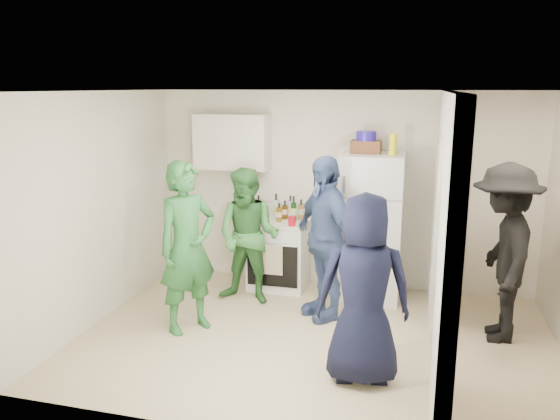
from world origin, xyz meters
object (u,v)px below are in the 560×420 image
(wicker_basket, at_px, (366,147))
(person_navy, at_px, (364,289))
(person_green_left, at_px, (188,248))
(person_green_center, at_px, (249,236))
(yellow_cup_stack_top, at_px, (393,145))
(fridge, at_px, (371,227))
(person_nook, at_px, (503,253))
(blue_bowl, at_px, (366,136))
(stove, at_px, (279,254))
(person_denim, at_px, (324,238))

(wicker_basket, height_order, person_navy, wicker_basket)
(person_green_left, xyz_separation_m, person_green_center, (0.37, 0.90, -0.10))
(yellow_cup_stack_top, relative_size, person_green_center, 0.15)
(person_green_center, bearing_deg, fridge, 25.46)
(fridge, bearing_deg, person_nook, -30.36)
(wicker_basket, xyz_separation_m, person_green_center, (-1.29, -0.58, -1.03))
(person_green_left, distance_m, person_navy, 1.98)
(person_green_center, bearing_deg, wicker_basket, 28.81)
(person_green_left, bearing_deg, fridge, -14.73)
(wicker_basket, height_order, blue_bowl, blue_bowl)
(blue_bowl, distance_m, person_green_center, 1.83)
(person_green_left, bearing_deg, person_green_center, 13.67)
(wicker_basket, bearing_deg, person_navy, -83.60)
(yellow_cup_stack_top, relative_size, person_navy, 0.15)
(fridge, xyz_separation_m, person_navy, (0.13, -2.00, -0.04))
(yellow_cup_stack_top, distance_m, person_green_left, 2.58)
(wicker_basket, relative_size, yellow_cup_stack_top, 1.40)
(stove, relative_size, wicker_basket, 2.51)
(person_green_left, distance_m, person_nook, 3.21)
(person_navy, bearing_deg, person_nook, -147.26)
(person_green_left, bearing_deg, person_denim, -25.92)
(person_navy, bearing_deg, person_green_center, -54.61)
(stove, distance_m, blue_bowl, 1.87)
(person_denim, relative_size, person_navy, 1.08)
(fridge, distance_m, blue_bowl, 1.10)
(stove, bearing_deg, person_nook, -18.31)
(fridge, relative_size, person_navy, 1.05)
(wicker_basket, bearing_deg, person_green_center, -155.80)
(stove, height_order, person_navy, person_navy)
(wicker_basket, xyz_separation_m, person_navy, (0.23, -2.05, -1.00))
(person_green_left, relative_size, person_nook, 1.00)
(fridge, distance_m, person_green_left, 2.27)
(person_denim, distance_m, person_nook, 1.84)
(stove, xyz_separation_m, person_denim, (0.72, -0.76, 0.47))
(wicker_basket, relative_size, person_navy, 0.21)
(stove, xyz_separation_m, person_navy, (1.29, -2.03, 0.40))
(blue_bowl, bearing_deg, person_green_left, -138.29)
(wicker_basket, xyz_separation_m, blue_bowl, (0.00, 0.00, 0.13))
(yellow_cup_stack_top, relative_size, person_denim, 0.14)
(person_denim, relative_size, person_nook, 1.00)
(person_navy, bearing_deg, stove, -67.93)
(person_green_left, bearing_deg, person_nook, -42.80)
(blue_bowl, height_order, person_navy, blue_bowl)
(person_green_left, distance_m, person_green_center, 0.98)
(blue_bowl, distance_m, yellow_cup_stack_top, 0.36)
(blue_bowl, relative_size, person_green_left, 0.13)
(wicker_basket, xyz_separation_m, person_denim, (-0.34, -0.78, -0.93))
(person_green_left, bearing_deg, person_navy, -70.64)
(person_denim, bearing_deg, person_nook, 46.34)
(stove, height_order, fridge, fridge)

